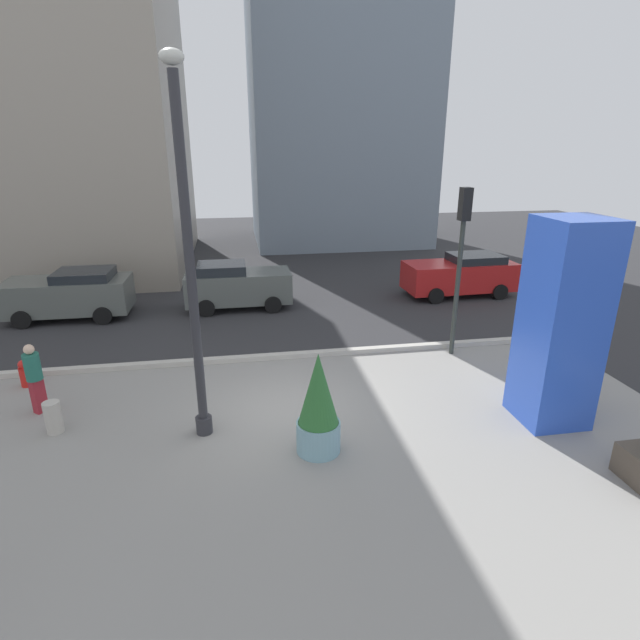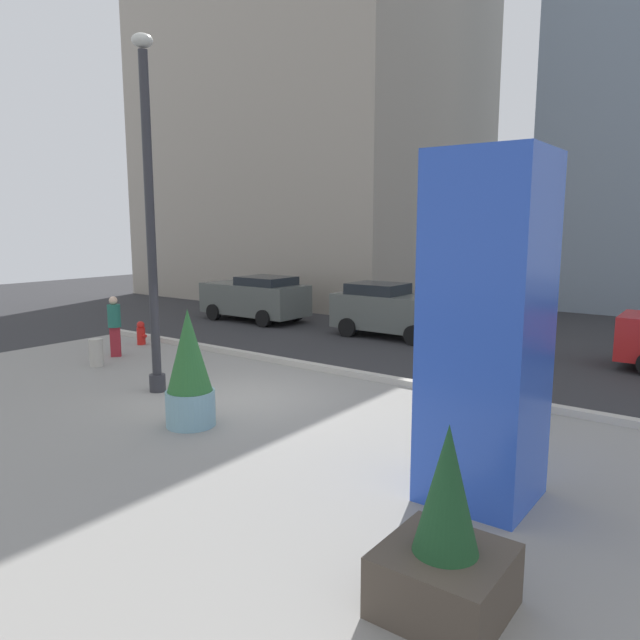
{
  "view_description": "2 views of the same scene",
  "coord_description": "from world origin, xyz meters",
  "px_view_note": "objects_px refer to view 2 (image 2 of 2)",
  "views": [
    {
      "loc": [
        -1.04,
        -10.55,
        6.07
      ],
      "look_at": [
        0.98,
        1.22,
        1.84
      ],
      "focal_mm": 27.98,
      "sensor_mm": 36.0,
      "label": 1
    },
    {
      "loc": [
        8.74,
        -8.84,
        3.72
      ],
      "look_at": [
        1.12,
        1.38,
        1.68
      ],
      "focal_mm": 33.24,
      "sensor_mm": 36.0,
      "label": 2
    }
  ],
  "objects_px": {
    "car_curb_west": "(256,298)",
    "pedestrian_by_curb": "(114,323)",
    "fire_hydrant": "(141,333)",
    "concrete_bollard": "(96,353)",
    "lamp_post": "(150,225)",
    "potted_plant_by_pillar": "(189,371)",
    "art_pillar_blue": "(486,331)",
    "traffic_light_corner": "(537,247)",
    "potted_plant_near_right": "(445,547)",
    "car_passing_lane": "(391,310)"
  },
  "relations": [
    {
      "from": "car_curb_west",
      "to": "pedestrian_by_curb",
      "type": "xyz_separation_m",
      "value": [
        1.24,
        -7.2,
        0.06
      ]
    },
    {
      "from": "fire_hydrant",
      "to": "concrete_bollard",
      "type": "bearing_deg",
      "value": -59.61
    },
    {
      "from": "lamp_post",
      "to": "potted_plant_by_pillar",
      "type": "height_order",
      "value": "lamp_post"
    },
    {
      "from": "lamp_post",
      "to": "concrete_bollard",
      "type": "xyz_separation_m",
      "value": [
        -3.27,
        0.57,
        -3.35
      ]
    },
    {
      "from": "art_pillar_blue",
      "to": "traffic_light_corner",
      "type": "relative_size",
      "value": 0.94
    },
    {
      "from": "potted_plant_by_pillar",
      "to": "potted_plant_near_right",
      "type": "bearing_deg",
      "value": -19.49
    },
    {
      "from": "fire_hydrant",
      "to": "pedestrian_by_curb",
      "type": "bearing_deg",
      "value": -60.58
    },
    {
      "from": "traffic_light_corner",
      "to": "car_curb_west",
      "type": "bearing_deg",
      "value": 156.0
    },
    {
      "from": "lamp_post",
      "to": "pedestrian_by_curb",
      "type": "xyz_separation_m",
      "value": [
        -3.9,
        1.6,
        -2.76
      ]
    },
    {
      "from": "potted_plant_by_pillar",
      "to": "car_curb_west",
      "type": "height_order",
      "value": "potted_plant_by_pillar"
    },
    {
      "from": "fire_hydrant",
      "to": "traffic_light_corner",
      "type": "distance_m",
      "value": 12.35
    },
    {
      "from": "car_curb_west",
      "to": "pedestrian_by_curb",
      "type": "relative_size",
      "value": 2.48
    },
    {
      "from": "car_passing_lane",
      "to": "traffic_light_corner",
      "type": "bearing_deg",
      "value": -41.79
    },
    {
      "from": "potted_plant_near_right",
      "to": "concrete_bollard",
      "type": "xyz_separation_m",
      "value": [
        -11.78,
        3.84,
        -0.3
      ]
    },
    {
      "from": "potted_plant_near_right",
      "to": "traffic_light_corner",
      "type": "xyz_separation_m",
      "value": [
        -1.27,
        6.55,
        2.64
      ]
    },
    {
      "from": "traffic_light_corner",
      "to": "car_passing_lane",
      "type": "relative_size",
      "value": 1.23
    },
    {
      "from": "art_pillar_blue",
      "to": "potted_plant_by_pillar",
      "type": "distance_m",
      "value": 5.63
    },
    {
      "from": "potted_plant_by_pillar",
      "to": "fire_hydrant",
      "type": "bearing_deg",
      "value": 149.51
    },
    {
      "from": "concrete_bollard",
      "to": "art_pillar_blue",
      "type": "bearing_deg",
      "value": -6.52
    },
    {
      "from": "traffic_light_corner",
      "to": "car_passing_lane",
      "type": "bearing_deg",
      "value": 138.21
    },
    {
      "from": "potted_plant_near_right",
      "to": "car_curb_west",
      "type": "height_order",
      "value": "potted_plant_near_right"
    },
    {
      "from": "traffic_light_corner",
      "to": "car_passing_lane",
      "type": "xyz_separation_m",
      "value": [
        -6.37,
        5.7,
        -2.41
      ]
    },
    {
      "from": "potted_plant_near_right",
      "to": "potted_plant_by_pillar",
      "type": "bearing_deg",
      "value": 160.51
    },
    {
      "from": "lamp_post",
      "to": "potted_plant_near_right",
      "type": "relative_size",
      "value": 4.01
    },
    {
      "from": "potted_plant_near_right",
      "to": "car_curb_west",
      "type": "distance_m",
      "value": 18.23
    },
    {
      "from": "concrete_bollard",
      "to": "fire_hydrant",
      "type": "bearing_deg",
      "value": 120.39
    },
    {
      "from": "car_curb_west",
      "to": "fire_hydrant",
      "type": "bearing_deg",
      "value": -86.02
    },
    {
      "from": "potted_plant_by_pillar",
      "to": "car_curb_west",
      "type": "distance_m",
      "value": 12.44
    },
    {
      "from": "lamp_post",
      "to": "car_passing_lane",
      "type": "xyz_separation_m",
      "value": [
        0.87,
        8.98,
        -2.82
      ]
    },
    {
      "from": "pedestrian_by_curb",
      "to": "car_curb_west",
      "type": "bearing_deg",
      "value": 99.78
    },
    {
      "from": "car_curb_west",
      "to": "concrete_bollard",
      "type": "bearing_deg",
      "value": -77.15
    },
    {
      "from": "pedestrian_by_curb",
      "to": "concrete_bollard",
      "type": "bearing_deg",
      "value": -58.22
    },
    {
      "from": "potted_plant_near_right",
      "to": "concrete_bollard",
      "type": "height_order",
      "value": "potted_plant_near_right"
    },
    {
      "from": "traffic_light_corner",
      "to": "car_curb_west",
      "type": "xyz_separation_m",
      "value": [
        -12.39,
        5.52,
        -2.4
      ]
    },
    {
      "from": "lamp_post",
      "to": "traffic_light_corner",
      "type": "distance_m",
      "value": 7.97
    },
    {
      "from": "art_pillar_blue",
      "to": "car_curb_west",
      "type": "xyz_separation_m",
      "value": [
        -12.99,
        9.5,
        -1.42
      ]
    },
    {
      "from": "concrete_bollard",
      "to": "car_passing_lane",
      "type": "relative_size",
      "value": 0.19
    },
    {
      "from": "potted_plant_by_pillar",
      "to": "fire_hydrant",
      "type": "height_order",
      "value": "potted_plant_by_pillar"
    },
    {
      "from": "lamp_post",
      "to": "fire_hydrant",
      "type": "height_order",
      "value": "lamp_post"
    },
    {
      "from": "concrete_bollard",
      "to": "pedestrian_by_curb",
      "type": "height_order",
      "value": "pedestrian_by_curb"
    },
    {
      "from": "car_curb_west",
      "to": "pedestrian_by_curb",
      "type": "height_order",
      "value": "car_curb_west"
    },
    {
      "from": "art_pillar_blue",
      "to": "car_passing_lane",
      "type": "relative_size",
      "value": 1.16
    },
    {
      "from": "fire_hydrant",
      "to": "car_passing_lane",
      "type": "relative_size",
      "value": 0.19
    },
    {
      "from": "potted_plant_by_pillar",
      "to": "car_passing_lane",
      "type": "relative_size",
      "value": 0.55
    },
    {
      "from": "lamp_post",
      "to": "traffic_light_corner",
      "type": "bearing_deg",
      "value": 24.38
    },
    {
      "from": "art_pillar_blue",
      "to": "potted_plant_near_right",
      "type": "xyz_separation_m",
      "value": [
        0.66,
        -2.57,
        -1.66
      ]
    },
    {
      "from": "traffic_light_corner",
      "to": "fire_hydrant",
      "type": "bearing_deg",
      "value": -179.11
    },
    {
      "from": "lamp_post",
      "to": "concrete_bollard",
      "type": "bearing_deg",
      "value": 170.04
    },
    {
      "from": "potted_plant_near_right",
      "to": "pedestrian_by_curb",
      "type": "bearing_deg",
      "value": 158.59
    },
    {
      "from": "pedestrian_by_curb",
      "to": "fire_hydrant",
      "type": "bearing_deg",
      "value": 119.42
    }
  ]
}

